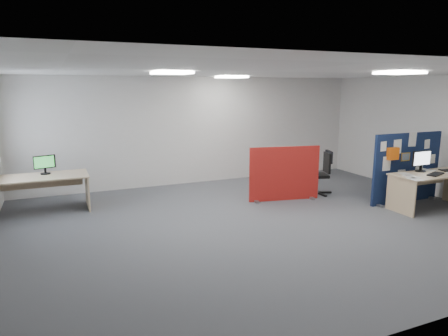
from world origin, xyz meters
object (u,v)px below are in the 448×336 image
object	(u,v)px
monitor_second	(45,164)
office_chair	(322,170)
main_desk	(430,181)
monitor_main	(422,160)
red_divider	(284,174)
second_desk	(42,184)
navy_divider	(406,168)

from	to	relation	value
monitor_second	office_chair	world-z (taller)	monitor_second
main_desk	monitor_second	size ratio (longest dim) A/B	4.19
monitor_main	main_desk	bearing A→B (deg)	-70.57
main_desk	red_divider	bearing A→B (deg)	145.51
second_desk	office_chair	size ratio (longest dim) A/B	1.73
navy_divider	main_desk	distance (m)	0.57
red_divider	second_desk	size ratio (longest dim) A/B	0.90
second_desk	red_divider	bearing A→B (deg)	-13.86
main_desk	red_divider	distance (m)	2.94
main_desk	monitor_second	xyz separation A→B (m)	(-7.18, 2.98, 0.38)
main_desk	monitor_second	bearing A→B (deg)	157.46
navy_divider	red_divider	bearing A→B (deg)	153.56
main_desk	second_desk	world-z (taller)	same
second_desk	main_desk	bearing A→B (deg)	-21.49
main_desk	office_chair	size ratio (longest dim) A/B	1.71
monitor_main	monitor_second	distance (m)	7.64
second_desk	monitor_second	distance (m)	0.41
main_desk	office_chair	world-z (taller)	office_chair
red_divider	office_chair	world-z (taller)	red_divider
second_desk	office_chair	xyz separation A→B (m)	(5.91, -1.10, 0.01)
monitor_main	office_chair	size ratio (longest dim) A/B	0.50
monitor_second	navy_divider	bearing A→B (deg)	-35.23
main_desk	monitor_second	world-z (taller)	monitor_second
navy_divider	monitor_main	distance (m)	0.39
monitor_main	office_chair	distance (m)	2.06
monitor_main	second_desk	size ratio (longest dim) A/B	0.29
navy_divider	office_chair	bearing A→B (deg)	134.93
second_desk	office_chair	world-z (taller)	office_chair
navy_divider	main_desk	size ratio (longest dim) A/B	1.06
monitor_second	office_chair	xyz separation A→B (m)	(5.83, -1.23, -0.37)
navy_divider	monitor_main	xyz separation A→B (m)	(0.05, -0.33, 0.21)
main_desk	monitor_main	xyz separation A→B (m)	(-0.07, 0.19, 0.41)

